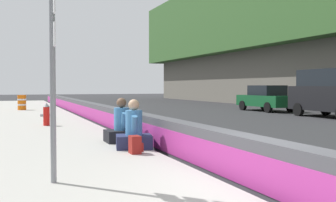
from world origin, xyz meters
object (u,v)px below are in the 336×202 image
Objects in this scene: route_sign_post at (53,49)px; parked_car_third at (334,92)px; parked_car_fourth at (266,98)px; fire_hydrant at (46,114)px; construction_barrel at (22,102)px; seated_person_middle at (122,128)px; seated_person_foreground at (134,133)px; backpack at (135,145)px.

parked_car_third is at bearing -56.03° from route_sign_post.
route_sign_post is 22.24m from parked_car_fourth.
route_sign_post is 9.82m from fire_hydrant.
construction_barrel is at bearing 3.30° from fire_hydrant.
construction_barrel is at bearing 72.64° from parked_car_fourth.
seated_person_middle is 1.26× the size of construction_barrel.
parked_car_third is at bearing -87.89° from fire_hydrant.
parked_car_third reaches higher than seated_person_foreground.
parked_car_fourth is at bearing -42.93° from route_sign_post.
seated_person_middle is at bearing 114.92° from parked_car_third.
seated_person_foreground is 1.21m from seated_person_middle.
parked_car_fourth is (14.06, -13.15, 0.53)m from backpack.
seated_person_foreground is 1.00× the size of seated_person_middle.
seated_person_foreground is (-6.70, -1.54, -0.07)m from fire_hydrant.
fire_hydrant is at bearing 114.44° from parked_car_fourth.
parked_car_third is at bearing -60.85° from seated_person_foreground.
fire_hydrant is 0.17× the size of parked_car_third.
parked_car_third reaches higher than seated_person_middle.
parked_car_fourth reaches higher than seated_person_middle.
route_sign_post is at bearing 143.91° from seated_person_foreground.
route_sign_post is 4.09× the size of fire_hydrant.
seated_person_middle is at bearing -27.40° from route_sign_post.
seated_person_foreground is 1.26× the size of construction_barrel.
fire_hydrant is 14.54m from parked_car_third.
route_sign_post is 3.79× the size of construction_barrel.
fire_hydrant is at bearing 12.94° from seated_person_foreground.
seated_person_middle reaches higher than backpack.
fire_hydrant is 0.93× the size of construction_barrel.
parked_car_third reaches higher than parked_car_fourth.
construction_barrel is (20.99, 0.04, -1.61)m from route_sign_post.
seated_person_foreground is at bearing 179.81° from seated_person_middle.
route_sign_post reaches higher than construction_barrel.
construction_barrel is at bearing 6.94° from seated_person_foreground.
route_sign_post is 21.05m from construction_barrel.
seated_person_middle is 0.23× the size of parked_car_third.
seated_person_foreground is at bearing -167.06° from fire_hydrant.
route_sign_post is at bearing 176.34° from fire_hydrant.
seated_person_foreground is at bearing 135.72° from parked_car_fourth.
route_sign_post is at bearing -179.90° from construction_barrel.
parked_car_fourth is (-4.74, -15.15, 0.24)m from construction_barrel.
backpack is at bearing 166.25° from seated_person_foreground.
backpack is at bearing 174.47° from seated_person_middle.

